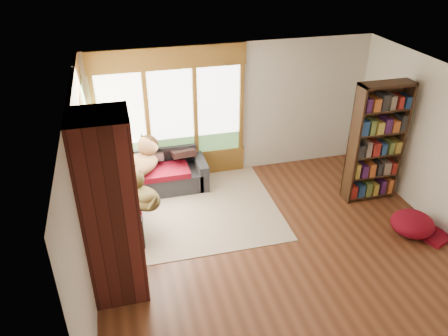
{
  "coord_description": "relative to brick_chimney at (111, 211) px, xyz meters",
  "views": [
    {
      "loc": [
        -2.17,
        -5.06,
        4.45
      ],
      "look_at": [
        -0.59,
        0.95,
        0.95
      ],
      "focal_mm": 35.0,
      "sensor_mm": 36.0,
      "label": 1
    }
  ],
  "objects": [
    {
      "name": "floor",
      "position": [
        2.4,
        0.35,
        -1.3
      ],
      "size": [
        5.5,
        5.5,
        0.0
      ],
      "primitive_type": "plane",
      "color": "#502816",
      "rests_on": "ground"
    },
    {
      "name": "ceiling",
      "position": [
        2.4,
        0.35,
        1.3
      ],
      "size": [
        5.5,
        5.5,
        0.0
      ],
      "primitive_type": "plane",
      "color": "white"
    },
    {
      "name": "wall_back",
      "position": [
        2.4,
        2.85,
        0.0
      ],
      "size": [
        5.5,
        0.04,
        2.6
      ],
      "primitive_type": "cube",
      "color": "silver",
      "rests_on": "ground"
    },
    {
      "name": "wall_front",
      "position": [
        2.4,
        -2.15,
        0.0
      ],
      "size": [
        5.5,
        0.04,
        2.6
      ],
      "primitive_type": "cube",
      "color": "silver",
      "rests_on": "ground"
    },
    {
      "name": "wall_left",
      "position": [
        -0.35,
        0.35,
        0.0
      ],
      "size": [
        0.04,
        5.0,
        2.6
      ],
      "primitive_type": "cube",
      "color": "silver",
      "rests_on": "ground"
    },
    {
      "name": "wall_right",
      "position": [
        5.15,
        0.35,
        0.0
      ],
      "size": [
        0.04,
        5.0,
        2.6
      ],
      "primitive_type": "cube",
      "color": "silver",
      "rests_on": "ground"
    },
    {
      "name": "windows_back",
      "position": [
        1.2,
        2.82,
        0.05
      ],
      "size": [
        2.82,
        0.1,
        1.9
      ],
      "color": "olive",
      "rests_on": "wall_back"
    },
    {
      "name": "windows_left",
      "position": [
        -0.32,
        1.55,
        0.05
      ],
      "size": [
        0.1,
        2.62,
        1.9
      ],
      "color": "olive",
      "rests_on": "wall_left"
    },
    {
      "name": "roller_blind",
      "position": [
        -0.29,
        2.38,
        0.45
      ],
      "size": [
        0.03,
        0.72,
        0.9
      ],
      "primitive_type": "cube",
      "color": "#6F9757",
      "rests_on": "wall_left"
    },
    {
      "name": "brick_chimney",
      "position": [
        0.0,
        0.0,
        0.0
      ],
      "size": [
        0.7,
        0.7,
        2.6
      ],
      "primitive_type": "cube",
      "color": "#471914",
      "rests_on": "ground"
    },
    {
      "name": "sectional_sofa",
      "position": [
        0.45,
        2.05,
        -1.0
      ],
      "size": [
        2.2,
        2.2,
        0.8
      ],
      "rotation": [
        0.0,
        0.0,
        0.01
      ],
      "color": "#26272B",
      "rests_on": "ground"
    },
    {
      "name": "area_rug",
      "position": [
        1.12,
        1.62,
        -1.29
      ],
      "size": [
        3.36,
        2.58,
        0.01
      ],
      "primitive_type": "cube",
      "rotation": [
        0.0,
        0.0,
        -0.01
      ],
      "color": "beige",
      "rests_on": "ground"
    },
    {
      "name": "bookshelf",
      "position": [
        4.54,
        1.23,
        -0.2
      ],
      "size": [
        0.94,
        0.31,
        2.19
      ],
      "color": "#392113",
      "rests_on": "ground"
    },
    {
      "name": "pouf",
      "position": [
        4.65,
        0.06,
        -1.1
      ],
      "size": [
        0.73,
        0.73,
        0.37
      ],
      "primitive_type": "ellipsoid",
      "rotation": [
        0.0,
        0.0,
        0.06
      ],
      "color": "maroon",
      "rests_on": "area_rug"
    },
    {
      "name": "dog_tan",
      "position": [
        0.5,
        2.37,
        -0.49
      ],
      "size": [
        1.1,
        1.08,
        0.54
      ],
      "rotation": [
        0.0,
        0.0,
        0.73
      ],
      "color": "brown",
      "rests_on": "sectional_sofa"
    },
    {
      "name": "dog_brindle",
      "position": [
        0.44,
        1.33,
        -0.55
      ],
      "size": [
        0.7,
        0.87,
        0.43
      ],
      "rotation": [
        0.0,
        0.0,
        1.91
      ],
      "color": "#302511",
      "rests_on": "sectional_sofa"
    },
    {
      "name": "throw_pillows",
      "position": [
        0.48,
        2.2,
        -0.53
      ],
      "size": [
        1.98,
        1.68,
        0.45
      ],
      "color": "#311D1B",
      "rests_on": "sectional_sofa"
    }
  ]
}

